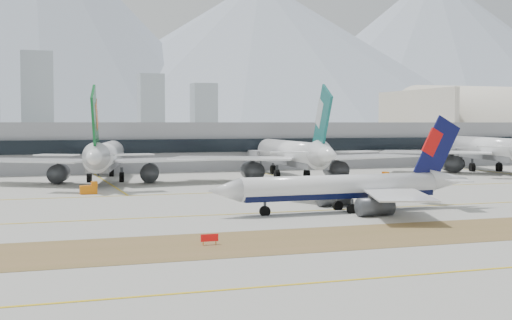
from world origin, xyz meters
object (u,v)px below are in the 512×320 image
object	(u,v)px
taxiing_airliner	(349,188)
widebody_china_air	(487,150)
widebody_cathay	(293,155)
widebody_eva	(105,158)
terminal	(153,145)
hangar	(507,158)

from	to	relation	value
taxiing_airliner	widebody_china_air	bearing A→B (deg)	-140.38
widebody_cathay	widebody_china_air	xyz separation A→B (m)	(66.91, 8.43, 0.23)
taxiing_airliner	widebody_eva	bearing A→B (deg)	-68.34
widebody_eva	widebody_china_air	world-z (taller)	widebody_china_air
widebody_eva	terminal	size ratio (longest dim) A/B	0.23
widebody_eva	hangar	world-z (taller)	hangar
widebody_cathay	widebody_china_air	distance (m)	67.44
taxiing_airliner	hangar	size ratio (longest dim) A/B	0.54
taxiing_airliner	widebody_cathay	xyz separation A→B (m)	(16.22, 65.81, 2.43)
widebody_china_air	terminal	xyz separation A→B (m)	(-93.57, 48.12, 0.90)
widebody_cathay	terminal	bearing A→B (deg)	30.51
terminal	hangar	size ratio (longest dim) A/B	3.08
widebody_china_air	terminal	size ratio (longest dim) A/B	0.24
terminal	hangar	distance (m)	156.05
taxiing_airliner	widebody_cathay	world-z (taller)	widebody_cathay
widebody_cathay	widebody_china_air	bearing A→B (deg)	-77.54
widebody_eva	terminal	distance (m)	54.73
taxiing_airliner	terminal	world-z (taller)	taxiing_airliner
taxiing_airliner	terminal	distance (m)	122.85
taxiing_airliner	widebody_cathay	bearing A→B (deg)	-106.00
widebody_eva	hangar	xyz separation A→B (m)	(175.89, 70.55, -6.08)
widebody_cathay	terminal	world-z (taller)	widebody_cathay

